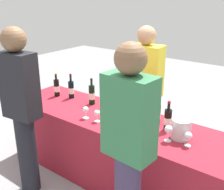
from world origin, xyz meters
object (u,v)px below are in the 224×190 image
Objects in this scene: wine_bottle_1 at (71,89)px; wine_glass_0 at (86,110)px; ice_bucket at (181,129)px; wine_bottle_0 at (57,88)px; wine_glass_4 at (188,136)px; guest_0 at (22,107)px; wine_glass_1 at (97,114)px; wine_bottle_5 at (153,109)px; wine_bottle_3 at (114,101)px; server_pouring at (144,89)px; wine_bottle_2 at (92,95)px; guest_1 at (129,145)px; wine_bottle_7 at (168,119)px; wine_glass_2 at (116,118)px; wine_bottle_4 at (132,108)px; wine_bottle_6 at (157,114)px; wine_glass_3 at (169,130)px.

wine_bottle_1 is 2.35× the size of wine_glass_0.
wine_bottle_0 is at bearing 177.93° from ice_bucket.
wine_glass_4 is 0.08× the size of guest_0.
wine_bottle_5 is at bearing 41.85° from wine_glass_1.
wine_glass_1 is at bearing -138.15° from wine_bottle_5.
wine_bottle_3 is at bearing 96.72° from wine_glass_1.
server_pouring reaches higher than wine_bottle_3.
guest_0 is (-0.48, -0.87, 0.10)m from wine_bottle_3.
wine_glass_1 is (0.04, -0.35, -0.02)m from wine_bottle_3.
guest_1 is at bearing -36.49° from wine_bottle_2.
wine_bottle_7 reaches higher than wine_glass_2.
wine_bottle_5 is 1.72× the size of ice_bucket.
wine_bottle_4 reaches higher than wine_glass_2.
wine_bottle_5 is 2.52× the size of wine_glass_1.
wine_bottle_4 is 1.10× the size of wine_bottle_7.
guest_1 reaches higher than server_pouring.
wine_bottle_6 is 0.81m from guest_1.
wine_bottle_4 reaches higher than wine_glass_0.
wine_glass_2 is at bearing -98.96° from wine_bottle_4.
guest_1 is (1.06, -0.78, 0.07)m from wine_bottle_2.
guest_1 reaches higher than wine_bottle_6.
wine_glass_0 is (-0.81, -0.29, -0.02)m from wine_bottle_7.
wine_glass_0 is at bearing -174.27° from wine_glass_3.
wine_bottle_0 is at bearing 175.16° from wine_glass_4.
server_pouring is at bearing 75.74° from wine_glass_0.
wine_bottle_5 reaches higher than wine_bottle_1.
server_pouring is 1.43m from guest_1.
wine_bottle_2 reaches higher than wine_bottle_7.
guest_0 is at bearing -154.94° from wine_glass_3.
ice_bucket is at bearing -21.86° from wine_bottle_6.
wine_bottle_2 is 1.32m from guest_1.
server_pouring is at bearing 120.22° from guest_1.
wine_bottle_7 is 0.22m from wine_glass_3.
guest_1 reaches higher than wine_bottle_0.
wine_bottle_2 is 2.42× the size of wine_glass_4.
guest_1 reaches higher than wine_glass_0.
wine_bottle_2 is at bearing 6.79° from wine_bottle_0.
wine_glass_2 is at bearing 138.38° from guest_1.
wine_bottle_2 is at bearing 72.50° from guest_0.
server_pouring is (-0.15, 0.79, 0.05)m from wine_glass_2.
wine_glass_2 is at bearing -121.70° from wine_bottle_5.
wine_glass_3 is (0.34, -0.31, -0.01)m from wine_bottle_5.
wine_bottle_5 is at bearing 4.83° from wine_bottle_3.
wine_glass_4 is 1.14m from server_pouring.
wine_bottle_3 is 2.30× the size of wine_glass_0.
guest_1 reaches higher than wine_bottle_2.
wine_glass_4 is 0.14m from ice_bucket.
wine_bottle_7 is 0.73m from guest_1.
server_pouring is at bearing 108.63° from wine_bottle_4.
wine_glass_4 is at bearing 6.32° from wine_glass_0.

